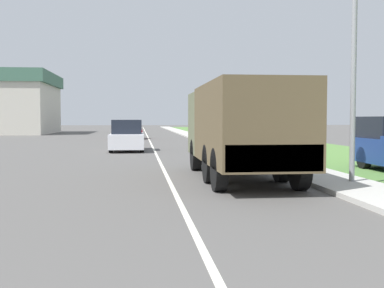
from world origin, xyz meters
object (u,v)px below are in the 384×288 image
(military_truck, at_px, (241,126))
(car_nearest_ahead, at_px, (127,137))
(lamp_post, at_px, (347,19))
(car_second_ahead, at_px, (132,131))

(military_truck, xyz_separation_m, car_nearest_ahead, (-3.61, 12.98, -0.81))
(military_truck, height_order, lamp_post, lamp_post)
(car_nearest_ahead, distance_m, car_second_ahead, 15.79)
(military_truck, xyz_separation_m, car_second_ahead, (-3.54, 28.77, -0.91))
(lamp_post, bearing_deg, military_truck, 145.35)
(car_second_ahead, relative_size, lamp_post, 0.54)
(military_truck, relative_size, lamp_post, 1.02)
(car_second_ahead, xyz_separation_m, lamp_post, (5.98, -30.46, 3.72))
(car_second_ahead, bearing_deg, car_nearest_ahead, -90.27)
(military_truck, relative_size, car_second_ahead, 1.86)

